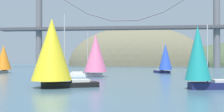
# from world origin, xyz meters

# --- Properties ---
(ground_plane) EXTENTS (360.00, 360.00, 0.00)m
(ground_plane) POSITION_xyz_m (0.00, 0.00, 0.00)
(ground_plane) COLOR #426075
(headland_center) EXTENTS (81.68, 44.00, 46.42)m
(headland_center) POSITION_xyz_m (5.00, 135.00, 0.00)
(headland_center) COLOR #6B664C
(headland_center) RESTS_ON ground_plane
(suspension_bridge) EXTENTS (114.42, 6.00, 41.58)m
(suspension_bridge) POSITION_xyz_m (0.00, 95.00, 19.02)
(suspension_bridge) COLOR slate
(suspension_bridge) RESTS_ON ground_plane
(sailboat_blue_spinnaker) EXTENTS (5.37, 6.82, 8.48)m
(sailboat_blue_spinnaker) POSITION_xyz_m (13.45, 47.61, 4.06)
(sailboat_blue_spinnaker) COLOR #191E4C
(sailboat_blue_spinnaker) RESTS_ON ground_plane
(sailboat_pink_spinnaker) EXTENTS (8.94, 5.10, 9.66)m
(sailboat_pink_spinnaker) POSITION_xyz_m (-2.61, 31.70, 4.73)
(sailboat_pink_spinnaker) COLOR white
(sailboat_pink_spinnaker) RESTS_ON ground_plane
(sailboat_orange_sail) EXTENTS (5.40, 7.45, 7.77)m
(sailboat_orange_sail) POSITION_xyz_m (-29.71, 44.54, 3.99)
(sailboat_orange_sail) COLOR #B7B2A8
(sailboat_orange_sail) RESTS_ON ground_plane
(sailboat_yellow_sail) EXTENTS (9.53, 6.84, 9.72)m
(sailboat_yellow_sail) POSITION_xyz_m (-4.31, 8.96, 4.76)
(sailboat_yellow_sail) COLOR black
(sailboat_yellow_sail) RESTS_ON ground_plane
(sailboat_teal_sail) EXTENTS (6.53, 3.67, 8.03)m
(sailboat_teal_sail) POSITION_xyz_m (14.35, 8.97, 4.04)
(sailboat_teal_sail) COLOR #191E4C
(sailboat_teal_sail) RESTS_ON ground_plane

